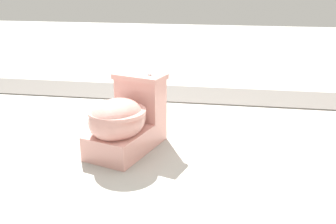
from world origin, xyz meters
The scene contains 3 objects.
ground_plane centered at (0.00, 0.00, 0.00)m, with size 14.00×14.00×0.00m, color #A8A59E.
gravel_strip centered at (-1.17, 0.50, 0.01)m, with size 0.56×8.00×0.01m, color #605B56.
toilet centered at (0.22, -0.03, 0.22)m, with size 0.71×0.54×0.52m.
Camera 1 is at (2.69, 0.67, 1.19)m, focal length 42.00 mm.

